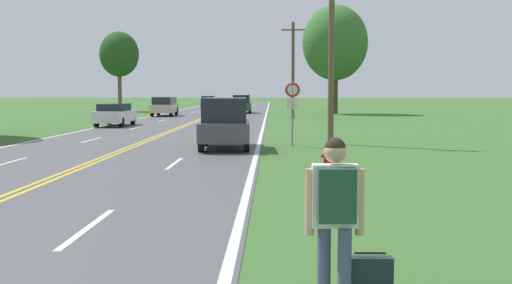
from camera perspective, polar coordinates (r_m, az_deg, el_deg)
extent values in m
cube|color=silver|center=(10.53, -14.70, -7.38)|extent=(0.12, 3.00, 0.00)
cube|color=silver|center=(19.24, -7.25, -1.89)|extent=(0.12, 3.00, 0.00)
cube|color=silver|center=(28.13, -4.48, 0.17)|extent=(0.12, 3.00, 0.00)
cube|color=silver|center=(37.07, -3.05, 1.24)|extent=(0.12, 3.00, 0.00)
cube|color=silver|center=(46.04, -2.18, 1.90)|extent=(0.12, 3.00, 0.00)
cube|color=silver|center=(55.01, -1.58, 2.33)|extent=(0.12, 3.00, 0.00)
cube|color=silver|center=(64.00, -1.16, 2.65)|extent=(0.12, 3.00, 0.00)
cube|color=silver|center=(72.98, -0.84, 2.89)|extent=(0.12, 3.00, 0.00)
cube|color=silver|center=(81.97, -0.59, 3.07)|extent=(0.12, 3.00, 0.00)
cube|color=silver|center=(90.97, -0.39, 3.22)|extent=(0.12, 3.00, 0.00)
cube|color=silver|center=(99.96, -0.22, 3.35)|extent=(0.12, 3.00, 0.00)
cube|color=silver|center=(108.95, -0.09, 3.45)|extent=(0.12, 3.00, 0.00)
cube|color=silver|center=(20.60, -21.22, -1.73)|extent=(0.12, 3.00, 0.00)
cube|color=silver|center=(29.08, -14.39, 0.19)|extent=(0.12, 3.00, 0.00)
cube|color=silver|center=(37.80, -10.68, 1.23)|extent=(0.12, 3.00, 0.00)
cube|color=silver|center=(46.62, -8.36, 1.88)|extent=(0.12, 3.00, 0.00)
cube|color=silver|center=(55.51, -6.78, 2.32)|extent=(0.12, 3.00, 0.00)
cube|color=silver|center=(64.42, -5.64, 2.64)|extent=(0.12, 3.00, 0.00)
cube|color=silver|center=(73.36, -4.77, 2.88)|extent=(0.12, 3.00, 0.00)
cube|color=silver|center=(82.30, -4.10, 3.07)|extent=(0.12, 3.00, 0.00)
cube|color=silver|center=(91.26, -3.55, 3.22)|extent=(0.12, 3.00, 0.00)
cube|color=silver|center=(100.23, -3.10, 3.34)|extent=(0.12, 3.00, 0.00)
cube|color=silver|center=(109.20, -2.73, 3.45)|extent=(0.12, 3.00, 0.00)
cylinder|color=#475175|center=(6.60, 6.06, -10.87)|extent=(0.14, 0.14, 0.83)
cylinder|color=#475175|center=(6.47, 7.87, -11.21)|extent=(0.14, 0.14, 0.83)
cube|color=white|center=(6.38, 7.02, -4.76)|extent=(0.45, 0.19, 0.62)
sphere|color=tan|center=(6.32, 7.06, -0.87)|extent=(0.22, 0.22, 0.22)
sphere|color=#2D2319|center=(6.32, 7.06, -0.52)|extent=(0.21, 0.21, 0.21)
cylinder|color=tan|center=(6.36, 4.79, -5.32)|extent=(0.09, 0.09, 0.66)
cylinder|color=tan|center=(6.42, 9.21, -5.28)|extent=(0.09, 0.09, 0.66)
cube|color=#1E472D|center=(6.19, 7.21, -4.74)|extent=(0.36, 0.18, 0.52)
cube|color=#19282D|center=(6.69, 10.08, -12.13)|extent=(0.46, 0.16, 0.51)
cylinder|color=black|center=(6.61, 10.11, -9.70)|extent=(0.32, 0.03, 0.02)
cylinder|color=red|center=(18.44, 6.40, -1.42)|extent=(0.25, 0.25, 0.50)
sphere|color=red|center=(18.41, 6.41, -0.49)|extent=(0.23, 0.23, 0.23)
cylinder|color=red|center=(18.45, 6.91, -1.25)|extent=(0.08, 0.09, 0.09)
cylinder|color=red|center=(18.42, 5.90, -1.25)|extent=(0.08, 0.09, 0.09)
cylinder|color=gray|center=(25.04, 3.26, 2.42)|extent=(0.07, 0.07, 2.46)
cylinder|color=silver|center=(25.00, 3.27, 4.66)|extent=(0.60, 0.02, 0.60)
torus|color=red|center=(24.99, 3.27, 4.66)|extent=(0.55, 0.07, 0.55)
cube|color=silver|center=(25.01, 3.26, 3.40)|extent=(0.44, 0.02, 0.44)
cylinder|color=brown|center=(26.24, 6.71, 8.69)|extent=(0.24, 0.24, 8.13)
cylinder|color=brown|center=(50.35, 3.31, 6.36)|extent=(0.24, 0.24, 7.48)
cube|color=brown|center=(50.55, 3.32, 9.92)|extent=(1.80, 0.12, 0.10)
cylinder|color=#473828|center=(60.51, 7.00, 4.41)|extent=(0.61, 0.61, 4.04)
ellipsoid|color=#386B2D|center=(60.67, 7.04, 8.76)|extent=(6.07, 6.07, 6.98)
cylinder|color=brown|center=(69.03, -12.01, 4.44)|extent=(0.41, 0.41, 4.25)
ellipsoid|color=#234C1E|center=(69.14, -12.07, 7.65)|extent=(4.09, 4.09, 4.71)
cylinder|color=black|center=(22.65, -0.85, 0.07)|extent=(0.23, 0.79, 0.78)
cylinder|color=black|center=(22.70, -4.90, 0.07)|extent=(0.23, 0.79, 0.78)
cylinder|color=black|center=(25.29, -0.88, 0.55)|extent=(0.23, 0.79, 0.78)
cylinder|color=black|center=(25.33, -4.51, 0.54)|extent=(0.23, 0.79, 0.78)
cube|color=#47474C|center=(23.96, -2.78, 1.04)|extent=(1.99, 4.34, 0.68)
cube|color=#1E232D|center=(23.92, -2.79, 2.89)|extent=(1.72, 3.05, 0.87)
cylinder|color=black|center=(41.82, -12.91, 1.91)|extent=(0.21, 0.62, 0.61)
cylinder|color=black|center=(41.45, -10.89, 1.92)|extent=(0.21, 0.62, 0.61)
cylinder|color=black|center=(39.07, -14.00, 1.71)|extent=(0.21, 0.62, 0.61)
cylinder|color=black|center=(38.67, -11.86, 1.72)|extent=(0.21, 0.62, 0.61)
cube|color=white|center=(40.23, -12.41, 2.26)|extent=(1.77, 4.64, 0.67)
cube|color=#1E232D|center=(40.03, -12.49, 3.04)|extent=(1.54, 2.56, 0.44)
cylinder|color=black|center=(57.05, -8.67, 2.72)|extent=(0.21, 0.74, 0.73)
cylinder|color=black|center=(56.78, -7.09, 2.73)|extent=(0.21, 0.74, 0.73)
cylinder|color=black|center=(54.25, -9.23, 2.62)|extent=(0.21, 0.74, 0.73)
cylinder|color=black|center=(53.97, -7.57, 2.63)|extent=(0.21, 0.74, 0.73)
cube|color=#C1B28E|center=(55.50, -8.14, 2.99)|extent=(1.83, 4.62, 0.67)
cube|color=#1E232D|center=(55.49, -8.15, 3.66)|extent=(1.60, 3.24, 0.63)
cylinder|color=black|center=(60.77, -0.57, 2.84)|extent=(0.20, 0.64, 0.64)
cylinder|color=black|center=(60.84, -2.08, 2.84)|extent=(0.20, 0.64, 0.64)
cylinder|color=black|center=(63.57, -0.50, 2.92)|extent=(0.20, 0.64, 0.64)
cylinder|color=black|center=(63.63, -1.94, 2.91)|extent=(0.20, 0.64, 0.64)
cube|color=#1E472D|center=(62.19, -1.27, 3.18)|extent=(1.82, 4.53, 0.73)
cube|color=#1E232D|center=(62.17, -1.27, 3.86)|extent=(1.60, 3.17, 0.75)
cylinder|color=black|center=(87.54, -4.68, 3.36)|extent=(0.20, 0.64, 0.64)
cylinder|color=black|center=(87.38, -3.60, 3.36)|extent=(0.20, 0.64, 0.64)
cylinder|color=black|center=(84.80, -4.88, 3.32)|extent=(0.20, 0.64, 0.64)
cylinder|color=black|center=(84.63, -3.77, 3.32)|extent=(0.20, 0.64, 0.64)
cube|color=silver|center=(86.08, -4.23, 3.50)|extent=(1.85, 4.46, 0.55)
cube|color=#1E232D|center=(85.90, -4.25, 3.89)|extent=(1.63, 2.45, 0.63)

